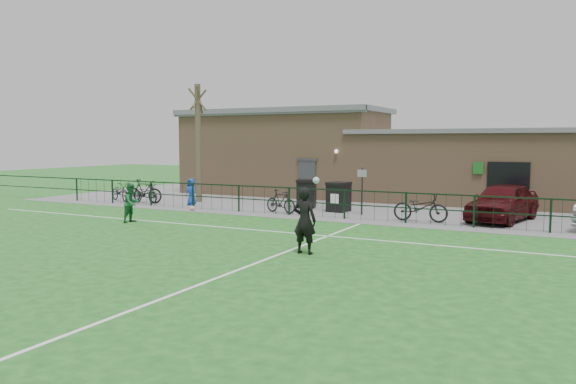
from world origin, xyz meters
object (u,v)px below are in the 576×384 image
at_px(wheelie_bin_right, 339,198).
at_px(bicycle_a, 120,192).
at_px(sign_post, 362,191).
at_px(bicycle_b, 144,191).
at_px(bicycle_e, 420,207).
at_px(ball_ground, 192,208).
at_px(bare_tree, 198,144).
at_px(bicycle_d, 281,201).
at_px(spectator_child, 191,192).
at_px(wheelie_bin_left, 307,194).
at_px(bicycle_c, 145,193).
at_px(car_maroon, 503,202).
at_px(outfield_player, 132,203).

bearing_deg(wheelie_bin_right, bicycle_a, -167.75).
xyz_separation_m(sign_post, bicycle_b, (-11.27, -0.73, -0.40)).
xyz_separation_m(sign_post, bicycle_e, (2.69, -0.82, -0.45)).
relative_size(bicycle_b, ball_ground, 8.58).
bearing_deg(bare_tree, bicycle_a, -157.19).
bearing_deg(bicycle_d, wheelie_bin_right, -36.83).
relative_size(wheelie_bin_right, sign_post, 0.61).
bearing_deg(bicycle_b, sign_post, -95.52).
xyz_separation_m(bicycle_d, spectator_child, (-5.26, 0.62, 0.15)).
bearing_deg(wheelie_bin_left, bicycle_a, 173.06).
xyz_separation_m(sign_post, bicycle_c, (-11.35, -0.57, -0.53)).
relative_size(wheelie_bin_right, bicycle_d, 0.73).
xyz_separation_m(wheelie_bin_left, car_maroon, (8.68, -0.43, 0.13)).
relative_size(wheelie_bin_right, bicycle_e, 0.58).
xyz_separation_m(spectator_child, outfield_player, (1.38, -5.59, 0.08)).
bearing_deg(bicycle_e, outfield_player, 117.33).
bearing_deg(ball_ground, wheelie_bin_left, 38.99).
bearing_deg(bicycle_a, sign_post, -65.40).
height_order(bare_tree, bicycle_b, bare_tree).
bearing_deg(bare_tree, outfield_player, -74.20).
height_order(wheelie_bin_right, bicycle_e, wheelie_bin_right).
bearing_deg(bicycle_c, wheelie_bin_right, -73.45).
relative_size(bicycle_e, ball_ground, 9.13).
relative_size(wheelie_bin_left, bicycle_b, 0.62).
bearing_deg(wheelie_bin_right, sign_post, -18.60).
height_order(bicycle_b, bicycle_d, bicycle_b).
distance_m(bicycle_c, spectator_child, 2.75).
relative_size(sign_post, spectator_child, 1.54).
bearing_deg(sign_post, wheelie_bin_left, 158.16).
distance_m(sign_post, ball_ground, 7.65).
distance_m(car_maroon, bicycle_a, 18.60).
bearing_deg(bare_tree, wheelie_bin_right, -3.21).
xyz_separation_m(wheelie_bin_right, sign_post, (1.31, -0.61, 0.39)).
height_order(wheelie_bin_right, sign_post, sign_post).
relative_size(wheelie_bin_left, bicycle_d, 0.74).
bearing_deg(spectator_child, car_maroon, 16.92).
xyz_separation_m(wheelie_bin_left, bicycle_b, (-8.07, -2.02, -0.02)).
height_order(wheelie_bin_right, bicycle_b, wheelie_bin_right).
height_order(sign_post, outfield_player, sign_post).
bearing_deg(bicycle_c, bicycle_e, -81.19).
bearing_deg(bicycle_d, wheelie_bin_left, 10.92).
relative_size(spectator_child, outfield_player, 0.86).
bearing_deg(outfield_player, bicycle_b, 38.28).
distance_m(bicycle_a, bicycle_b, 1.80).
xyz_separation_m(bare_tree, bicycle_d, (5.87, -2.07, -2.48)).
bearing_deg(bicycle_c, bicycle_d, -83.31).
relative_size(bare_tree, bicycle_e, 2.84).
relative_size(wheelie_bin_right, bicycle_b, 0.61).
height_order(wheelie_bin_left, sign_post, sign_post).
bearing_deg(outfield_player, spectator_child, 14.59).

